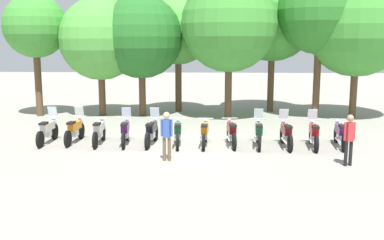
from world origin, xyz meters
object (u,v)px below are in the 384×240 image
at_px(motorcycle_0, 48,130).
at_px(motorcycle_1, 75,130).
at_px(motorcycle_4, 152,131).
at_px(person_1, 349,136).
at_px(motorcycle_5, 178,133).
at_px(tree_3, 178,32).
at_px(motorcycle_9, 286,134).
at_px(motorcycle_6, 205,133).
at_px(tree_7, 358,25).
at_px(tree_0, 35,27).
at_px(motorcycle_10, 314,134).
at_px(person_0, 167,133).
at_px(motorcycle_11, 340,134).
at_px(tree_1, 100,39).
at_px(tree_2, 141,37).
at_px(tree_4, 229,24).
at_px(motorcycle_3, 125,131).
at_px(tree_6, 320,10).
at_px(tree_5, 273,18).
at_px(motorcycle_7, 231,133).
at_px(motorcycle_2, 99,131).

height_order(motorcycle_0, motorcycle_1, same).
relative_size(motorcycle_4, person_1, 1.31).
xyz_separation_m(motorcycle_5, tree_3, (-0.62, 8.57, 3.96)).
xyz_separation_m(motorcycle_5, motorcycle_9, (4.11, -0.05, 0.01)).
bearing_deg(motorcycle_6, tree_7, -46.62).
bearing_deg(motorcycle_4, tree_0, 50.71).
relative_size(motorcycle_4, motorcycle_10, 1.00).
distance_m(motorcycle_10, person_0, 5.80).
xyz_separation_m(motorcycle_11, tree_1, (-10.78, 6.90, 3.56)).
distance_m(motorcycle_10, tree_2, 10.97).
relative_size(tree_4, tree_7, 0.98).
relative_size(motorcycle_9, tree_1, 0.35).
bearing_deg(tree_2, motorcycle_3, -86.87).
distance_m(person_0, tree_7, 13.19).
xyz_separation_m(motorcycle_6, tree_6, (5.66, 6.75, 4.98)).
distance_m(tree_2, tree_6, 9.23).
height_order(motorcycle_1, tree_7, tree_7).
distance_m(motorcycle_1, motorcycle_10, 9.26).
xyz_separation_m(tree_0, tree_4, (10.03, -0.36, 0.11)).
xyz_separation_m(tree_1, tree_4, (6.72, -0.71, 0.73)).
bearing_deg(motorcycle_0, tree_4, -49.50).
xyz_separation_m(person_1, tree_0, (-13.62, 9.24, 3.71)).
distance_m(person_0, tree_5, 12.79).
relative_size(motorcycle_7, tree_6, 0.28).
bearing_deg(motorcycle_10, tree_5, 8.48).
xyz_separation_m(motorcycle_1, motorcycle_5, (4.11, -0.34, -0.01)).
bearing_deg(motorcycle_3, motorcycle_4, -94.86).
bearing_deg(motorcycle_4, tree_7, -51.33).
relative_size(motorcycle_1, tree_5, 0.29).
bearing_deg(motorcycle_3, motorcycle_5, -98.85).
bearing_deg(motorcycle_1, tree_4, -44.19).
distance_m(motorcycle_1, tree_3, 9.77).
distance_m(motorcycle_5, motorcycle_10, 5.14).
bearing_deg(tree_2, tree_5, 14.54).
distance_m(motorcycle_3, motorcycle_4, 1.03).
bearing_deg(motorcycle_5, tree_7, -55.19).
distance_m(motorcycle_10, motorcycle_11, 1.04).
distance_m(motorcycle_6, motorcycle_10, 4.11).
distance_m(motorcycle_11, person_1, 2.77).
bearing_deg(motorcycle_11, motorcycle_6, 95.16).
bearing_deg(tree_5, motorcycle_10, -86.41).
distance_m(motorcycle_5, tree_6, 10.74).
height_order(motorcycle_10, person_1, person_1).
relative_size(motorcycle_3, person_0, 1.32).
bearing_deg(motorcycle_2, motorcycle_1, 74.95).
xyz_separation_m(tree_1, tree_7, (13.21, -0.18, 0.68)).
bearing_deg(person_1, person_0, 70.42).
distance_m(motorcycle_0, motorcycle_4, 4.11).
xyz_separation_m(motorcycle_2, motorcycle_3, (1.03, 0.00, 0.01)).
xyz_separation_m(motorcycle_0, tree_0, (-2.78, 6.45, 4.17)).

